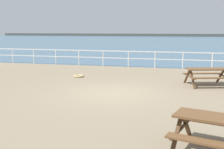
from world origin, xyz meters
name	(u,v)px	position (x,y,z in m)	size (l,w,h in m)	color
ground_plane	(112,95)	(0.00, 0.00, -0.10)	(30.00, 24.00, 0.20)	gray
sea_band	(172,41)	(0.00, 52.75, 0.00)	(142.00, 90.00, 0.01)	#476B84
distant_shoreline	(178,36)	(0.00, 95.75, 0.00)	(142.00, 6.00, 1.80)	#4C4C47
seaward_railing	(142,56)	(0.00, 7.75, 0.74)	(23.07, 0.07, 1.08)	white
picnic_table_near_left	(221,127)	(3.50, -4.81, 0.58)	(2.13, 1.92, 0.80)	brown
picnic_table_mid_centre	(207,73)	(3.76, 2.48, 0.58)	(2.16, 1.96, 0.80)	brown
rope_coil	(79,76)	(-2.64, 3.13, 0.06)	(0.55, 0.55, 0.11)	tan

